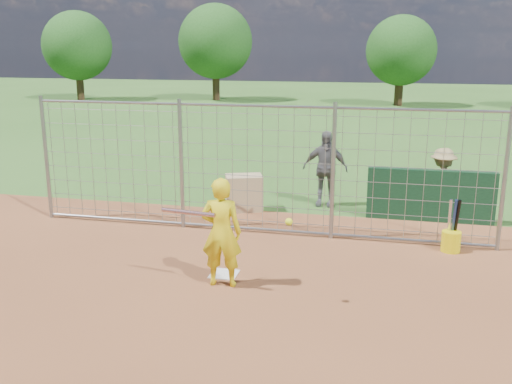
% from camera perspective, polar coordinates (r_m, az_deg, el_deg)
% --- Properties ---
extents(ground, '(100.00, 100.00, 0.00)m').
position_cam_1_polar(ground, '(9.51, -2.88, -7.81)').
color(ground, '#2D591E').
rests_on(ground, ground).
extents(infield_dirt, '(18.00, 18.00, 0.00)m').
position_cam_1_polar(infield_dirt, '(6.97, -9.91, -16.80)').
color(infield_dirt, brown).
rests_on(infield_dirt, ground).
extents(home_plate, '(0.43, 0.43, 0.02)m').
position_cam_1_polar(home_plate, '(9.33, -3.22, -8.20)').
color(home_plate, silver).
rests_on(home_plate, ground).
extents(dugout_wall, '(2.60, 0.20, 1.10)m').
position_cam_1_polar(dugout_wall, '(12.47, 17.03, -0.34)').
color(dugout_wall, '#11381E').
rests_on(dugout_wall, ground).
extents(batter, '(0.66, 0.47, 1.71)m').
position_cam_1_polar(batter, '(8.66, -3.49, -4.06)').
color(batter, yellow).
rests_on(batter, ground).
extents(bystander_b, '(1.03, 0.45, 1.75)m').
position_cam_1_polar(bystander_b, '(13.11, 6.92, 2.35)').
color(bystander_b, '#55565A').
rests_on(bystander_b, ground).
extents(bystander_c, '(1.13, 0.93, 1.52)m').
position_cam_1_polar(bystander_c, '(12.72, 18.08, 0.83)').
color(bystander_c, '#958151').
rests_on(bystander_c, ground).
extents(equipment_bin, '(0.94, 0.79, 0.80)m').
position_cam_1_polar(equipment_bin, '(12.75, -1.21, -0.08)').
color(equipment_bin, tan).
rests_on(equipment_bin, ground).
extents(equipment_in_play, '(2.02, 0.34, 0.11)m').
position_cam_1_polar(equipment_in_play, '(8.27, -4.49, -2.26)').
color(equipment_in_play, silver).
rests_on(equipment_in_play, ground).
extents(bucket_with_bats, '(0.34, 0.34, 0.97)m').
position_cam_1_polar(bucket_with_bats, '(10.82, 18.94, -4.42)').
color(bucket_with_bats, yellow).
rests_on(bucket_with_bats, ground).
extents(backstop_fence, '(9.08, 0.08, 2.60)m').
position_cam_1_polar(backstop_fence, '(10.99, -0.11, 2.16)').
color(backstop_fence, gray).
rests_on(backstop_fence, ground).
extents(tree_line, '(44.66, 6.72, 6.48)m').
position_cam_1_polar(tree_line, '(36.59, 14.56, 14.19)').
color(tree_line, '#3F2B19').
rests_on(tree_line, ground).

